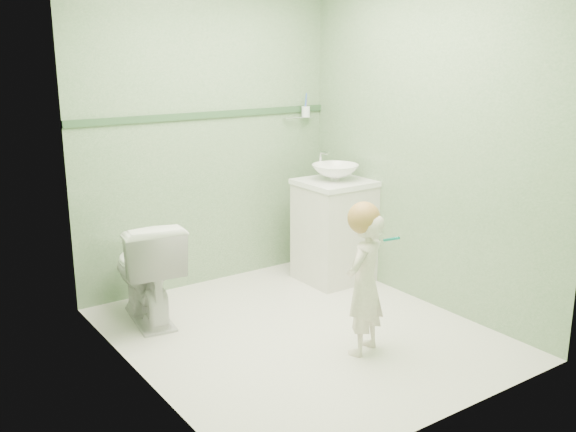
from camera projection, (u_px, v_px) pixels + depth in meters
ground at (301, 333)px, 4.33m from camera, size 2.50×2.50×0.00m
room_shell at (302, 156)px, 4.02m from camera, size 2.50×2.54×2.40m
trim_stripe at (207, 115)px, 4.97m from camera, size 2.20×0.02×0.05m
vanity at (334, 232)px, 5.25m from camera, size 0.52×0.50×0.80m
counter at (335, 183)px, 5.14m from camera, size 0.54×0.52×0.04m
basin at (335, 172)px, 5.12m from camera, size 0.37×0.37×0.13m
faucet at (321, 159)px, 5.25m from camera, size 0.03×0.13×0.18m
cup_holder at (305, 112)px, 5.42m from camera, size 0.26×0.07×0.21m
toilet at (146, 270)px, 4.46m from camera, size 0.51×0.77×0.73m
toddler at (365, 284)px, 3.96m from camera, size 0.38×0.32×0.90m
hair_cap at (364, 218)px, 3.88m from camera, size 0.20×0.20×0.20m
teal_toothbrush at (390, 239)px, 3.88m from camera, size 0.10×0.14×0.08m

